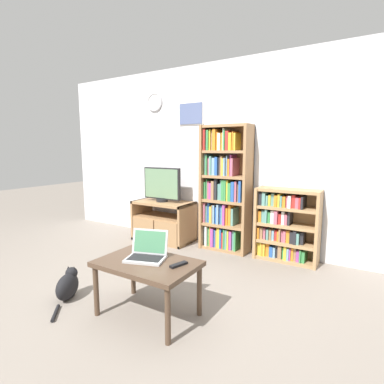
{
  "coord_description": "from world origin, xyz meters",
  "views": [
    {
      "loc": [
        1.69,
        -1.79,
        1.4
      ],
      "look_at": [
        -0.1,
        1.15,
        0.9
      ],
      "focal_mm": 28.0,
      "sensor_mm": 36.0,
      "label": 1
    }
  ],
  "objects": [
    {
      "name": "tv_stand",
      "position": [
        -1.01,
        1.8,
        0.31
      ],
      "size": [
        0.91,
        0.5,
        0.6
      ],
      "color": "#9E754C",
      "rests_on": "ground_plane"
    },
    {
      "name": "bookshelf_short",
      "position": [
        0.78,
        1.93,
        0.44
      ],
      "size": [
        0.77,
        0.3,
        0.91
      ],
      "color": "tan",
      "rests_on": "ground_plane"
    },
    {
      "name": "wall_back",
      "position": [
        -0.01,
        2.11,
        1.31
      ],
      "size": [
        6.34,
        0.09,
        2.6
      ],
      "color": "silver",
      "rests_on": "ground_plane"
    },
    {
      "name": "television",
      "position": [
        -1.03,
        1.8,
        0.86
      ],
      "size": [
        0.64,
        0.18,
        0.52
      ],
      "color": "black",
      "rests_on": "tv_stand"
    },
    {
      "name": "bookshelf_tall",
      "position": [
        -0.05,
        1.93,
        0.83
      ],
      "size": [
        0.67,
        0.32,
        1.72
      ],
      "color": "#9E754C",
      "rests_on": "ground_plane"
    },
    {
      "name": "coffee_table",
      "position": [
        0.14,
        0.04,
        0.42
      ],
      "size": [
        0.83,
        0.54,
        0.48
      ],
      "color": "#4C3828",
      "rests_on": "ground_plane"
    },
    {
      "name": "ground_plane",
      "position": [
        0.0,
        0.0,
        0.0
      ],
      "size": [
        18.0,
        18.0,
        0.0
      ],
      "primitive_type": "plane",
      "color": "gray"
    },
    {
      "name": "remote_near_laptop",
      "position": [
        0.41,
        0.1,
        0.49
      ],
      "size": [
        0.09,
        0.17,
        0.02
      ],
      "rotation": [
        0.0,
        0.0,
        6.0
      ],
      "color": "black",
      "rests_on": "coffee_table"
    },
    {
      "name": "laptop",
      "position": [
        0.09,
        0.1,
        0.53
      ],
      "size": [
        0.38,
        0.34,
        0.23
      ],
      "rotation": [
        0.0,
        0.0,
        0.31
      ],
      "color": "#B7BABC",
      "rests_on": "coffee_table"
    },
    {
      "name": "cat",
      "position": [
        -0.69,
        -0.13,
        0.13
      ],
      "size": [
        0.37,
        0.5,
        0.29
      ],
      "rotation": [
        0.0,
        0.0,
        0.39
      ],
      "color": "black",
      "rests_on": "ground_plane"
    }
  ]
}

